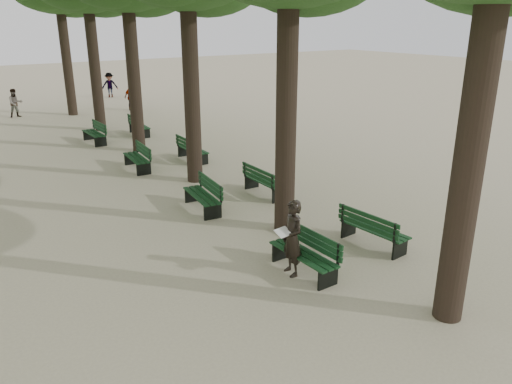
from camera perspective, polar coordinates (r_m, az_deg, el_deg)
ground at (r=10.37m, az=6.79°, el=-11.46°), size 120.00×120.00×0.00m
bench_left_0 at (r=11.00m, az=5.44°, el=-7.89°), size 0.58×1.80×0.92m
bench_left_1 at (r=14.49m, az=-6.15°, el=-1.05°), size 0.80×1.86×0.92m
bench_left_2 at (r=18.82m, az=-13.43°, el=3.31°), size 0.73×1.84×0.92m
bench_left_3 at (r=23.43m, az=-17.98°, el=5.99°), size 0.60×1.81×0.92m
bench_right_0 at (r=12.50m, az=13.26°, el=-4.88°), size 0.70×1.84×0.92m
bench_right_1 at (r=15.66m, az=1.05°, el=0.63°), size 0.62×1.81×0.92m
bench_right_2 at (r=19.67m, az=-7.25°, el=4.37°), size 0.61×1.81×0.92m
bench_right_3 at (r=24.50m, az=-13.17°, el=6.97°), size 0.73×1.84×0.92m
man_with_map at (r=10.68m, az=4.17°, el=-5.29°), size 0.65×0.72×1.69m
pedestrian_b at (r=37.12m, az=-16.38°, el=11.65°), size 1.15×0.70×1.70m
pedestrian_a at (r=31.30m, az=-25.80°, el=9.13°), size 0.80×0.40×1.58m
pedestrian_c at (r=31.42m, az=-14.14°, el=10.50°), size 0.99×0.70×1.60m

